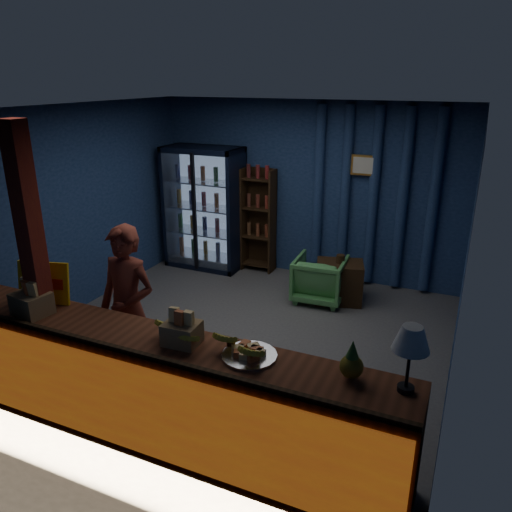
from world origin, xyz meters
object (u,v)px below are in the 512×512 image
Objects in this scene: shopkeeper at (128,309)px; table_lamp at (411,341)px; green_chair at (320,279)px; pastry_tray at (249,354)px.

table_lamp is (2.63, -0.47, 0.51)m from shopkeeper.
green_chair is 1.43× the size of table_lamp.
pastry_tray is (0.40, -3.14, 0.66)m from green_chair.
table_lamp is at bearing -10.27° from shopkeeper.
green_chair is 1.64× the size of pastry_tray.
green_chair is at bearing 67.12° from shopkeeper.
shopkeeper is at bearing 161.31° from pastry_tray.
table_lamp is at bearing 112.84° from green_chair.
shopkeeper reaches higher than pastry_tray.
table_lamp is (1.52, -3.11, 1.01)m from green_chair.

